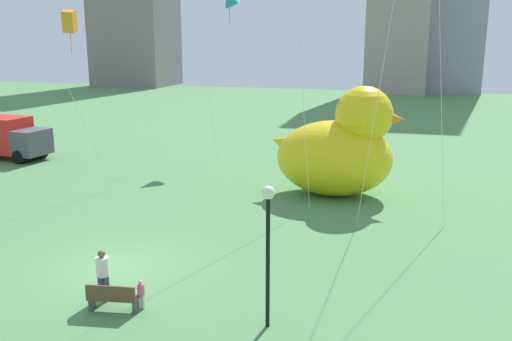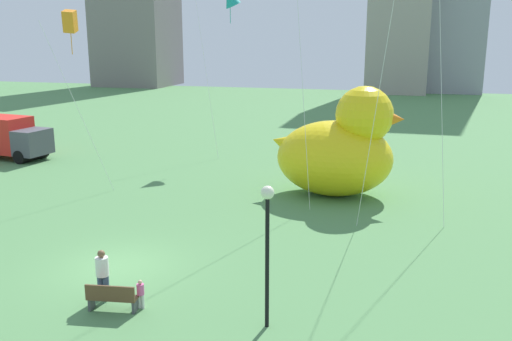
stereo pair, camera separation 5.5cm
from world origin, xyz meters
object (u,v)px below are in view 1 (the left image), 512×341
(person_adult, at_px, (103,273))
(kite_orange, at_px, (69,22))
(park_bench, at_px, (112,297))
(box_truck, at_px, (6,138))
(giant_inflatable_duck, at_px, (339,149))
(person_child, at_px, (141,293))
(lamppost, at_px, (268,229))

(person_adult, xyz_separation_m, kite_orange, (-8.32, 12.07, 7.96))
(park_bench, relative_size, person_adult, 0.95)
(box_truck, bearing_deg, giant_inflatable_duck, -7.90)
(person_child, xyz_separation_m, box_truck, (-18.64, 17.49, 0.92))
(giant_inflatable_duck, xyz_separation_m, kite_orange, (-14.04, -2.00, 6.44))
(person_child, bearing_deg, giant_inflatable_duck, 73.23)
(lamppost, xyz_separation_m, box_truck, (-22.67, 17.55, -1.55))
(kite_orange, bearing_deg, box_truck, 149.78)
(person_child, bearing_deg, park_bench, -150.97)
(lamppost, relative_size, box_truck, 0.70)
(giant_inflatable_duck, bearing_deg, person_adult, -112.15)
(person_adult, height_order, box_truck, box_truck)
(kite_orange, bearing_deg, lamppost, -41.91)
(park_bench, bearing_deg, giant_inflatable_duck, 71.01)
(lamppost, relative_size, kite_orange, 0.44)
(giant_inflatable_duck, distance_m, box_truck, 23.19)
(park_bench, height_order, person_child, person_child)
(park_bench, height_order, person_adult, person_adult)
(box_truck, bearing_deg, person_child, -43.18)
(giant_inflatable_duck, bearing_deg, box_truck, 172.10)
(box_truck, bearing_deg, lamppost, -37.74)
(park_bench, height_order, box_truck, box_truck)
(person_adult, relative_size, giant_inflatable_duck, 0.24)
(park_bench, bearing_deg, person_adult, 135.25)
(park_bench, bearing_deg, lamppost, 4.31)
(park_bench, distance_m, kite_orange, 17.70)
(lamppost, xyz_separation_m, kite_orange, (-13.77, 12.36, 5.90))
(box_truck, height_order, kite_orange, kite_orange)
(park_bench, distance_m, box_truck, 25.33)
(box_truck, xyz_separation_m, kite_orange, (8.90, -5.19, 7.45))
(giant_inflatable_duck, bearing_deg, lamppost, -91.10)
(person_adult, relative_size, box_truck, 0.28)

